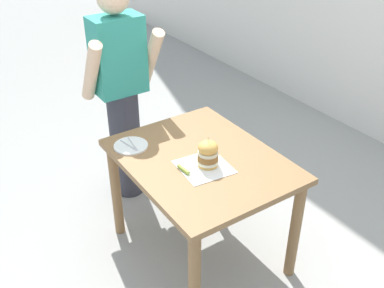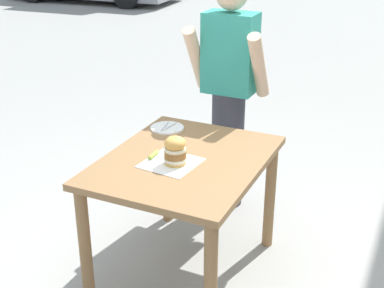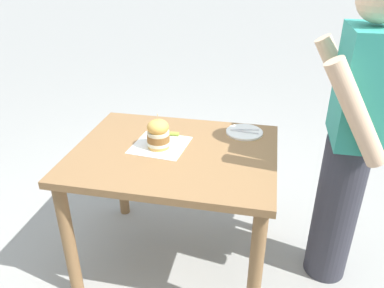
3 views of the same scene
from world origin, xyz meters
name	(u,v)px [view 1 (image 1 of 3)]	position (x,y,z in m)	size (l,w,h in m)	color
ground_plane	(200,250)	(0.00, 0.00, 0.00)	(80.00, 80.00, 0.00)	#9E9E99
patio_table	(201,175)	(0.00, 0.00, 0.66)	(0.88, 1.11, 0.78)	olive
serving_paper	(204,167)	(-0.04, -0.09, 0.78)	(0.29, 0.29, 0.00)	white
sandwich	(208,154)	(-0.01, -0.09, 0.87)	(0.13, 0.13, 0.20)	gold
pickle_spear	(184,169)	(-0.17, -0.06, 0.80)	(0.02, 0.02, 0.10)	#8EA83D
side_plate_with_forks	(131,146)	(-0.30, 0.36, 0.79)	(0.22, 0.22, 0.02)	white
diner_across_table	(122,94)	(-0.09, 0.91, 0.88)	(0.55, 0.35, 1.69)	#33333D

